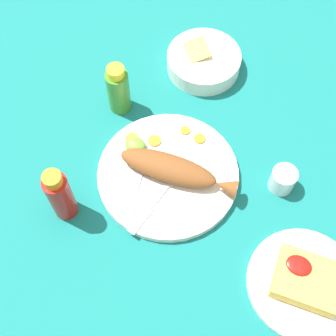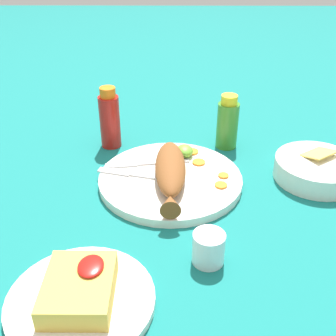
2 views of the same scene
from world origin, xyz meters
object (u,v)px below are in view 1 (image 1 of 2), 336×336
(salt_cup, at_px, (282,180))
(side_plate_fries, at_px, (304,284))
(guacamole_bowl, at_px, (204,61))
(fork_far, at_px, (136,190))
(fried_fish, at_px, (174,170))
(hot_sauce_bottle_green, at_px, (118,90))
(hot_sauce_bottle_red, at_px, (60,195))
(main_plate, at_px, (168,174))
(fork_near, at_px, (154,203))

(salt_cup, bearing_deg, side_plate_fries, 115.51)
(salt_cup, xyz_separation_m, guacamole_bowl, (0.26, -0.25, 0.00))
(fork_far, bearing_deg, fried_fish, 128.10)
(fried_fish, bearing_deg, hot_sauce_bottle_green, -37.71)
(hot_sauce_bottle_red, xyz_separation_m, guacamole_bowl, (-0.15, -0.46, -0.04))
(side_plate_fries, distance_m, guacamole_bowl, 0.56)
(hot_sauce_bottle_green, height_order, salt_cup, hot_sauce_bottle_green)
(main_plate, xyz_separation_m, hot_sauce_bottle_red, (0.17, 0.15, 0.06))
(fork_far, height_order, hot_sauce_bottle_green, hot_sauce_bottle_green)
(hot_sauce_bottle_red, height_order, guacamole_bowl, hot_sauce_bottle_red)
(main_plate, height_order, side_plate_fries, main_plate)
(fork_near, distance_m, guacamole_bowl, 0.39)
(fork_near, relative_size, guacamole_bowl, 1.03)
(hot_sauce_bottle_red, relative_size, guacamole_bowl, 0.84)
(hot_sauce_bottle_red, bearing_deg, main_plate, -139.54)
(fork_far, bearing_deg, hot_sauce_bottle_red, -63.61)
(main_plate, bearing_deg, fried_fish, -179.05)
(hot_sauce_bottle_red, bearing_deg, fork_near, -157.77)
(main_plate, height_order, guacamole_bowl, guacamole_bowl)
(fork_far, bearing_deg, main_plate, 135.04)
(fork_far, xyz_separation_m, side_plate_fries, (-0.37, 0.07, -0.01))
(fork_near, height_order, hot_sauce_bottle_green, hot_sauce_bottle_green)
(fork_near, relative_size, side_plate_fries, 0.84)
(fried_fish, distance_m, hot_sauce_bottle_red, 0.24)
(main_plate, relative_size, hot_sauce_bottle_green, 2.27)
(guacamole_bowl, bearing_deg, fork_near, 93.08)
(side_plate_fries, bearing_deg, hot_sauce_bottle_red, 1.79)
(fried_fish, relative_size, side_plate_fries, 1.17)
(salt_cup, bearing_deg, hot_sauce_bottle_green, -10.46)
(hot_sauce_bottle_green, bearing_deg, fork_near, 127.91)
(guacamole_bowl, bearing_deg, hot_sauce_bottle_green, 50.64)
(hot_sauce_bottle_green, bearing_deg, main_plate, 141.04)
(guacamole_bowl, bearing_deg, fried_fish, 96.77)
(side_plate_fries, bearing_deg, fork_far, -10.25)
(fork_near, distance_m, side_plate_fries, 0.33)
(fried_fish, xyz_separation_m, hot_sauce_bottle_green, (0.18, -0.14, 0.02))
(guacamole_bowl, bearing_deg, side_plate_fries, 128.11)
(fried_fish, relative_size, fork_far, 1.37)
(hot_sauce_bottle_green, xyz_separation_m, salt_cup, (-0.40, 0.07, -0.04))
(fried_fish, distance_m, fork_near, 0.08)
(fried_fish, height_order, guacamole_bowl, fried_fish)
(main_plate, relative_size, fork_near, 1.65)
(hot_sauce_bottle_red, xyz_separation_m, salt_cup, (-0.40, -0.21, -0.05))
(side_plate_fries, bearing_deg, hot_sauce_bottle_green, -28.41)
(fork_near, xyz_separation_m, guacamole_bowl, (0.02, -0.39, 0.01))
(fried_fish, height_order, fork_far, fried_fish)
(salt_cup, bearing_deg, main_plate, 15.02)
(fork_far, relative_size, salt_cup, 3.36)
(main_plate, distance_m, side_plate_fries, 0.35)
(hot_sauce_bottle_red, relative_size, salt_cup, 2.71)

